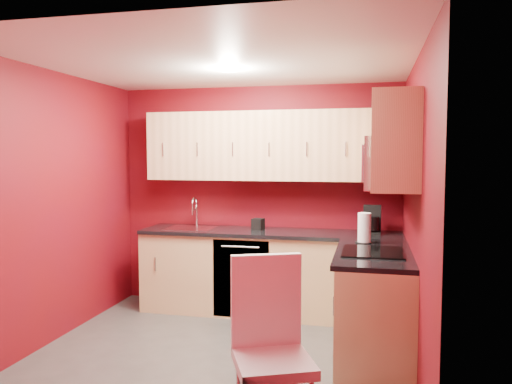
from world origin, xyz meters
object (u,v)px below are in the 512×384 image
at_px(dining_chair, 273,352).
at_px(microwave, 389,163).
at_px(sink, 191,225).
at_px(napkin_holder, 258,224).
at_px(coffee_maker, 372,220).
at_px(paper_towel, 364,228).

bearing_deg(dining_chair, microwave, 40.03).
height_order(sink, napkin_holder, sink).
xyz_separation_m(microwave, sink, (-2.09, 1.00, -0.72)).
height_order(microwave, coffee_maker, microwave).
relative_size(coffee_maker, paper_towel, 1.05).
bearing_deg(microwave, napkin_holder, 142.44).
xyz_separation_m(sink, napkin_holder, (0.76, 0.02, 0.03)).
relative_size(napkin_holder, paper_towel, 0.45).
bearing_deg(coffee_maker, paper_towel, -95.17).
distance_m(sink, napkin_holder, 0.76).
relative_size(sink, coffee_maker, 1.76).
bearing_deg(dining_chair, paper_towel, 51.21).
bearing_deg(dining_chair, coffee_maker, 52.91).
bearing_deg(sink, paper_towel, -16.10).
relative_size(microwave, paper_towel, 2.71).
relative_size(microwave, dining_chair, 0.69).
distance_m(napkin_holder, paper_towel, 1.28).
xyz_separation_m(coffee_maker, dining_chair, (-0.57, -2.39, -0.51)).
bearing_deg(napkin_holder, dining_chair, -75.26).
bearing_deg(coffee_maker, napkin_holder, -179.32).
bearing_deg(coffee_maker, sink, -178.10).
xyz_separation_m(microwave, coffee_maker, (-0.12, 0.99, -0.60)).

